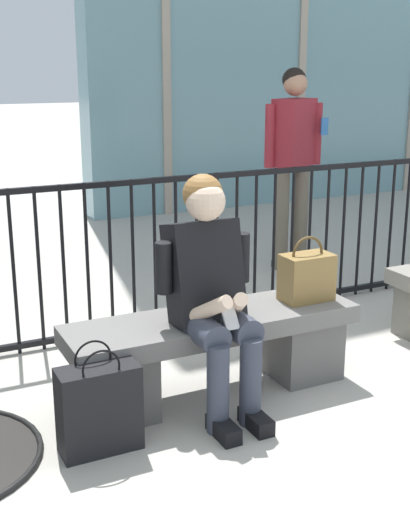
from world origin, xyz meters
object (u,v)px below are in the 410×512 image
Objects in this scene: shopping_bag at (99,408)px; stone_bench at (213,346)px; handbag_on_bench at (307,276)px; seated_person_with_phone at (211,288)px; bystander_at_railing at (293,154)px.

stone_bench is at bearing 21.30° from shopping_bag.
handbag_on_bench reaches higher than stone_bench.
seated_person_with_phone reaches higher than handbag_on_bench.
bystander_at_railing is at bearing 47.73° from stone_bench.
handbag_on_bench is at bearing -0.99° from stone_bench.
seated_person_with_phone is at bearing -169.75° from handbag_on_bench.
handbag_on_bench is at bearing 11.84° from shopping_bag.
shopping_bag is (-0.73, -0.28, -0.06)m from stone_bench.
bystander_at_railing reaches higher than stone_bench.
stone_bench is 3.07× the size of shopping_bag.
stone_bench is at bearing -132.27° from bystander_at_railing.
bystander_at_railing is (1.70, 1.88, 0.73)m from stone_bench.
bystander_at_railing is (1.12, 1.89, 0.41)m from handbag_on_bench.
seated_person_with_phone reaches higher than stone_bench.
shopping_bag is 0.31× the size of bystander_at_railing.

